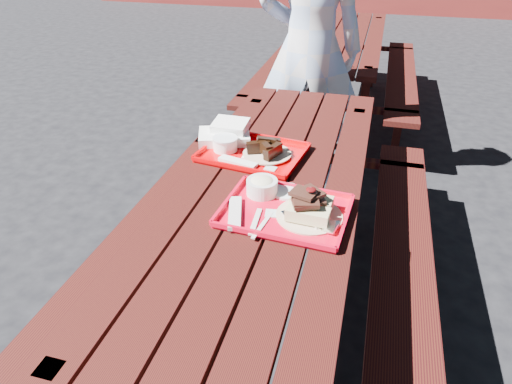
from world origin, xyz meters
TOP-DOWN VIEW (x-y plane):
  - ground at (0.00, 0.00)m, footprint 60.00×60.00m
  - picnic_table_near at (-0.00, 0.00)m, footprint 1.41×2.40m
  - picnic_table_far at (-0.00, 2.80)m, footprint 1.41×2.40m
  - near_tray at (0.11, -0.14)m, footprint 0.48×0.39m
  - far_tray at (-0.14, 0.26)m, footprint 0.49×0.40m
  - white_cloth at (-0.29, 0.37)m, footprint 0.28×0.24m
  - person at (-0.08, 1.48)m, footprint 0.71×0.50m

SIDE VIEW (x-z plane):
  - ground at x=0.00m, z-range 0.00..0.00m
  - picnic_table_near at x=0.00m, z-range 0.19..0.94m
  - picnic_table_far at x=0.00m, z-range 0.19..0.94m
  - far_tray at x=-0.14m, z-range 0.74..0.81m
  - near_tray at x=0.11m, z-range 0.71..0.86m
  - white_cloth at x=-0.29m, z-range 0.74..0.84m
  - person at x=-0.08m, z-range 0.00..1.88m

